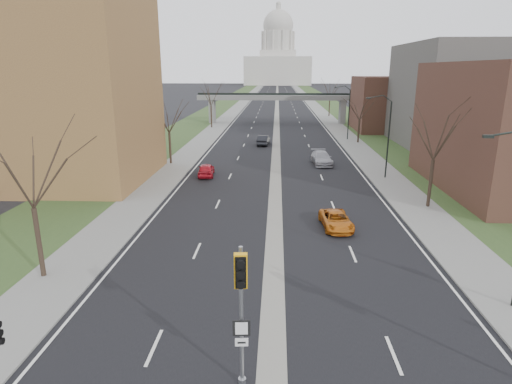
# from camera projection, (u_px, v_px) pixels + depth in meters

# --- Properties ---
(road_surface) EXTENTS (20.00, 600.00, 0.01)m
(road_surface) POSITION_uv_depth(u_px,v_px,m) (277.00, 101.00, 159.88)
(road_surface) COLOR black
(road_surface) RESTS_ON ground
(median_strip) EXTENTS (1.20, 600.00, 0.02)m
(median_strip) POSITION_uv_depth(u_px,v_px,m) (277.00, 101.00, 159.88)
(median_strip) COLOR gray
(median_strip) RESTS_ON ground
(sidewalk_right) EXTENTS (4.00, 600.00, 0.12)m
(sidewalk_right) POSITION_uv_depth(u_px,v_px,m) (309.00, 101.00, 159.30)
(sidewalk_right) COLOR gray
(sidewalk_right) RESTS_ON ground
(sidewalk_left) EXTENTS (4.00, 600.00, 0.12)m
(sidewalk_left) POSITION_uv_depth(u_px,v_px,m) (245.00, 100.00, 160.43)
(sidewalk_left) COLOR gray
(sidewalk_left) RESTS_ON ground
(grass_verge_right) EXTENTS (8.00, 600.00, 0.10)m
(grass_verge_right) POSITION_uv_depth(u_px,v_px,m) (325.00, 101.00, 159.02)
(grass_verge_right) COLOR #273E1D
(grass_verge_right) RESTS_ON ground
(grass_verge_left) EXTENTS (8.00, 600.00, 0.10)m
(grass_verge_left) POSITION_uv_depth(u_px,v_px,m) (229.00, 100.00, 160.71)
(grass_verge_left) COLOR #273E1D
(grass_verge_left) RESTS_ON ground
(apartment_building) EXTENTS (25.00, 16.00, 22.00)m
(apartment_building) POSITION_uv_depth(u_px,v_px,m) (18.00, 73.00, 42.88)
(apartment_building) COLOR olive
(apartment_building) RESTS_ON ground
(commercial_block_mid) EXTENTS (18.00, 22.00, 15.00)m
(commercial_block_mid) POSITION_uv_depth(u_px,v_px,m) (468.00, 96.00, 62.43)
(commercial_block_mid) COLOR #595751
(commercial_block_mid) RESTS_ON ground
(commercial_block_far) EXTENTS (14.00, 14.00, 10.00)m
(commercial_block_far) POSITION_uv_depth(u_px,v_px,m) (393.00, 104.00, 80.68)
(commercial_block_far) COLOR #4F3025
(commercial_block_far) RESTS_ON ground
(pedestrian_bridge) EXTENTS (34.00, 3.00, 6.45)m
(pedestrian_bridge) POSITION_uv_depth(u_px,v_px,m) (277.00, 101.00, 91.36)
(pedestrian_bridge) COLOR slate
(pedestrian_bridge) RESTS_ON ground
(capitol) EXTENTS (48.00, 42.00, 55.75)m
(capitol) POSITION_uv_depth(u_px,v_px,m) (278.00, 59.00, 317.89)
(capitol) COLOR beige
(capitol) RESTS_ON ground
(streetlight_mid) EXTENTS (2.61, 0.20, 8.70)m
(streetlight_mid) POSITION_uv_depth(u_px,v_px,m) (383.00, 113.00, 44.19)
(streetlight_mid) COLOR black
(streetlight_mid) RESTS_ON sidewalk_right
(streetlight_far) EXTENTS (2.61, 0.20, 8.70)m
(streetlight_far) POSITION_uv_depth(u_px,v_px,m) (345.00, 97.00, 69.14)
(streetlight_far) COLOR black
(streetlight_far) RESTS_ON sidewalk_right
(tree_left_a) EXTENTS (7.20, 7.20, 9.40)m
(tree_left_a) POSITION_uv_depth(u_px,v_px,m) (27.00, 163.00, 22.36)
(tree_left_a) COLOR #382B21
(tree_left_a) RESTS_ON sidewalk_left
(tree_left_b) EXTENTS (6.75, 6.75, 8.81)m
(tree_left_b) POSITION_uv_depth(u_px,v_px,m) (168.00, 113.00, 51.27)
(tree_left_b) COLOR #382B21
(tree_left_b) RESTS_ON sidewalk_left
(tree_left_c) EXTENTS (7.65, 7.65, 9.99)m
(tree_left_c) POSITION_uv_depth(u_px,v_px,m) (211.00, 92.00, 83.68)
(tree_left_c) COLOR #382B21
(tree_left_c) RESTS_ON sidewalk_left
(tree_right_a) EXTENTS (7.20, 7.20, 9.40)m
(tree_right_a) POSITION_uv_depth(u_px,v_px,m) (437.00, 130.00, 34.58)
(tree_right_a) COLOR #382B21
(tree_right_a) RESTS_ON sidewalk_right
(tree_right_b) EXTENTS (6.30, 6.30, 8.22)m
(tree_right_b) POSITION_uv_depth(u_px,v_px,m) (360.00, 106.00, 66.48)
(tree_right_b) COLOR #382B21
(tree_right_b) RESTS_ON sidewalk_right
(tree_right_c) EXTENTS (7.65, 7.65, 9.99)m
(tree_right_c) POSITION_uv_depth(u_px,v_px,m) (330.00, 87.00, 104.53)
(tree_right_c) COLOR #382B21
(tree_right_c) RESTS_ON sidewalk_right
(signal_pole_median) EXTENTS (0.64, 0.91, 5.54)m
(signal_pole_median) POSITION_uv_depth(u_px,v_px,m) (241.00, 295.00, 14.68)
(signal_pole_median) COLOR gray
(signal_pole_median) RESTS_ON ground
(car_left_near) EXTENTS (2.07, 4.33, 1.43)m
(car_left_near) POSITION_uv_depth(u_px,v_px,m) (206.00, 170.00, 46.89)
(car_left_near) COLOR #B11420
(car_left_near) RESTS_ON ground
(car_left_far) EXTENTS (1.97, 4.66, 1.50)m
(car_left_far) POSITION_uv_depth(u_px,v_px,m) (263.00, 140.00, 66.21)
(car_left_far) COLOR black
(car_left_far) RESTS_ON ground
(car_right_near) EXTENTS (2.36, 4.52, 1.22)m
(car_right_near) POSITION_uv_depth(u_px,v_px,m) (336.00, 220.00, 31.55)
(car_right_near) COLOR #C16414
(car_right_near) RESTS_ON ground
(car_right_mid) EXTENTS (2.62, 5.56, 1.57)m
(car_right_mid) POSITION_uv_depth(u_px,v_px,m) (321.00, 158.00, 52.71)
(car_right_mid) COLOR #999AA0
(car_right_mid) RESTS_ON ground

